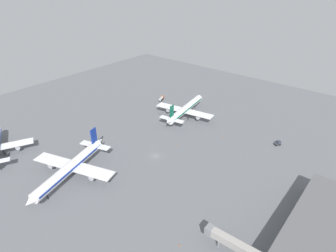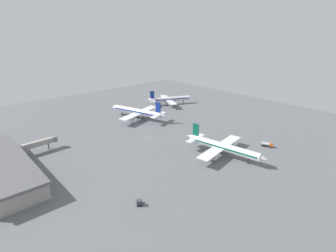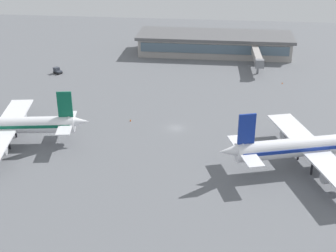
# 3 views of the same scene
# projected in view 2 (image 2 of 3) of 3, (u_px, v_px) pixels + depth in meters

# --- Properties ---
(ground) EXTENTS (288.00, 288.00, 0.00)m
(ground) POSITION_uv_depth(u_px,v_px,m) (149.00, 139.00, 165.68)
(ground) COLOR slate
(terminal_building) EXTENTS (65.82, 21.60, 8.43)m
(terminal_building) POSITION_uv_depth(u_px,v_px,m) (3.00, 169.00, 121.63)
(terminal_building) COLOR #9E9993
(terminal_building) RESTS_ON ground
(airplane_at_gate) EXTENTS (49.18, 40.33, 15.34)m
(airplane_at_gate) POSITION_uv_depth(u_px,v_px,m) (138.00, 112.00, 200.17)
(airplane_at_gate) COLOR white
(airplane_at_gate) RESTS_ON ground
(airplane_taxiing) EXTENTS (47.51, 38.48, 14.50)m
(airplane_taxiing) POSITION_uv_depth(u_px,v_px,m) (223.00, 147.00, 141.60)
(airplane_taxiing) COLOR white
(airplane_taxiing) RESTS_ON ground
(airplane_distant) EXTENTS (34.15, 41.15, 13.35)m
(airplane_distant) POSITION_uv_depth(u_px,v_px,m) (170.00, 99.00, 238.29)
(airplane_distant) COLOR white
(airplane_distant) RESTS_ON ground
(baggage_tug) EXTENTS (3.75, 3.50, 2.30)m
(baggage_tug) POSITION_uv_depth(u_px,v_px,m) (139.00, 202.00, 103.27)
(baggage_tug) COLOR black
(baggage_tug) RESTS_ON ground
(fuel_truck) EXTENTS (6.56, 4.06, 2.50)m
(fuel_truck) POSITION_uv_depth(u_px,v_px,m) (267.00, 144.00, 153.99)
(fuel_truck) COLOR black
(fuel_truck) RESTS_ON ground
(jet_bridge) EXTENTS (3.83, 21.20, 6.74)m
(jet_bridge) POSITION_uv_depth(u_px,v_px,m) (38.00, 143.00, 146.24)
(jet_bridge) COLOR #9E9993
(jet_bridge) RESTS_ON ground
(safety_cone_near_gate) EXTENTS (0.44, 0.44, 0.60)m
(safety_cone_near_gate) POSITION_uv_depth(u_px,v_px,m) (61.00, 140.00, 163.37)
(safety_cone_near_gate) COLOR #EA590C
(safety_cone_near_gate) RESTS_ON ground
(safety_cone_mid_apron) EXTENTS (0.44, 0.44, 0.60)m
(safety_cone_mid_apron) POSITION_uv_depth(u_px,v_px,m) (169.00, 170.00, 128.34)
(safety_cone_mid_apron) COLOR #EA590C
(safety_cone_mid_apron) RESTS_ON ground
(safety_cone_far_side) EXTENTS (0.44, 0.44, 0.60)m
(safety_cone_far_side) POSITION_uv_depth(u_px,v_px,m) (159.00, 147.00, 153.87)
(safety_cone_far_side) COLOR #EA590C
(safety_cone_far_side) RESTS_ON ground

